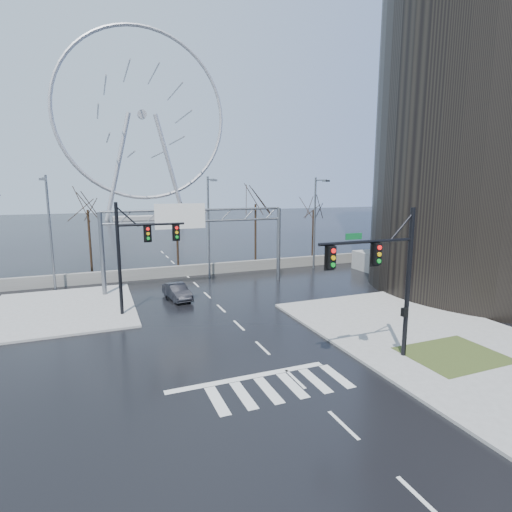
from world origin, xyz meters
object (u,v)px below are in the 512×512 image
signal_mast_far (135,248)px  ferris_wheel (142,122)px  signal_mast_near (388,271)px  car (177,291)px  sign_gantry (193,231)px

signal_mast_far → ferris_wheel: 89.30m
signal_mast_near → ferris_wheel: ferris_wheel is taller
ferris_wheel → car: 87.40m
sign_gantry → signal_mast_far: bearing=-132.5°
signal_mast_far → sign_gantry: size_ratio=0.49×
signal_mast_far → car: (3.30, 2.79, -4.19)m
signal_mast_near → car: signal_mast_near is taller
signal_mast_near → sign_gantry: 19.79m
signal_mast_far → sign_gantry: 8.14m
sign_gantry → car: size_ratio=4.21×
signal_mast_far → signal_mast_near: bearing=-49.7°
sign_gantry → car: (-2.19, -3.21, -4.54)m
ferris_wheel → car: ferris_wheel is taller
signal_mast_near → ferris_wheel: size_ratio=0.16×
signal_mast_near → signal_mast_far: bearing=130.3°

